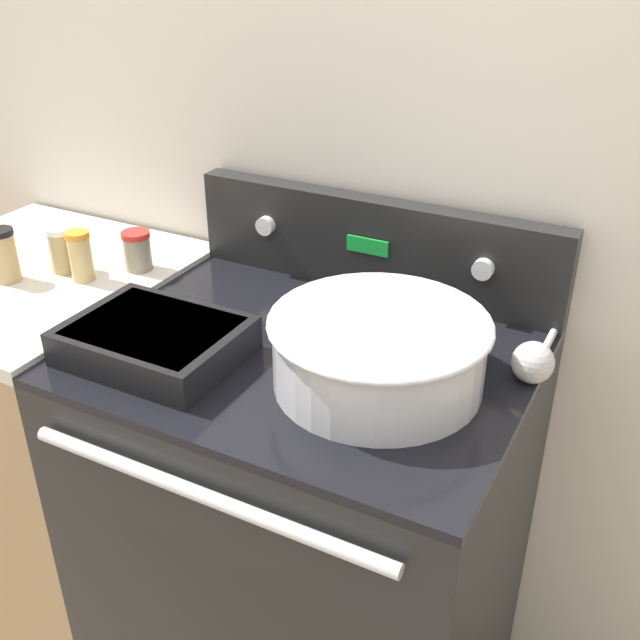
{
  "coord_description": "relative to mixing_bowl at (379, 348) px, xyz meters",
  "views": [
    {
      "loc": [
        0.56,
        -0.7,
        1.62
      ],
      "look_at": [
        0.02,
        0.33,
        0.98
      ],
      "focal_mm": 42.0,
      "sensor_mm": 36.0,
      "label": 1
    }
  ],
  "objects": [
    {
      "name": "spice_jar_white_cap",
      "position": [
        -0.77,
        0.08,
        -0.01
      ],
      "size": [
        0.06,
        0.06,
        0.1
      ],
      "color": "tan",
      "rests_on": "side_counter"
    },
    {
      "name": "spice_jar_red_cap",
      "position": [
        -0.64,
        0.16,
        -0.01
      ],
      "size": [
        0.06,
        0.06,
        0.09
      ],
      "color": "gray",
      "rests_on": "side_counter"
    },
    {
      "name": "casserole_dish",
      "position": [
        -0.38,
        -0.1,
        -0.03
      ],
      "size": [
        0.3,
        0.23,
        0.06
      ],
      "color": "black",
      "rests_on": "stove_range"
    },
    {
      "name": "mixing_bowl",
      "position": [
        0.0,
        0.0,
        0.0
      ],
      "size": [
        0.37,
        0.37,
        0.12
      ],
      "color": "silver",
      "rests_on": "stove_range"
    },
    {
      "name": "side_counter",
      "position": [
        -0.86,
        0.04,
        -0.53
      ],
      "size": [
        0.61,
        0.63,
        0.94
      ],
      "color": "tan",
      "rests_on": "ground_plane"
    },
    {
      "name": "ladle",
      "position": [
        0.22,
        0.15,
        -0.04
      ],
      "size": [
        0.07,
        0.3,
        0.07
      ],
      "color": "#B7B7B7",
      "rests_on": "stove_range"
    },
    {
      "name": "kitchen_wall",
      "position": [
        -0.16,
        0.39,
        0.26
      ],
      "size": [
        8.0,
        0.05,
        2.5
      ],
      "color": "beige",
      "rests_on": "ground_plane"
    },
    {
      "name": "spice_jar_orange_cap",
      "position": [
        -0.71,
        0.06,
        -0.0
      ],
      "size": [
        0.05,
        0.05,
        0.11
      ],
      "color": "tan",
      "rests_on": "side_counter"
    },
    {
      "name": "spice_jar_black_cap",
      "position": [
        -0.84,
        -0.02,
        -0.0
      ],
      "size": [
        0.06,
        0.06,
        0.11
      ],
      "color": "tan",
      "rests_on": "side_counter"
    },
    {
      "name": "control_panel",
      "position": [
        -0.16,
        0.33,
        0.03
      ],
      "size": [
        0.8,
        0.07,
        0.2
      ],
      "color": "black",
      "rests_on": "stove_range"
    },
    {
      "name": "stove_range",
      "position": [
        -0.16,
        0.04,
        -0.53
      ],
      "size": [
        0.8,
        0.66,
        0.92
      ],
      "color": "black",
      "rests_on": "ground_plane"
    }
  ]
}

